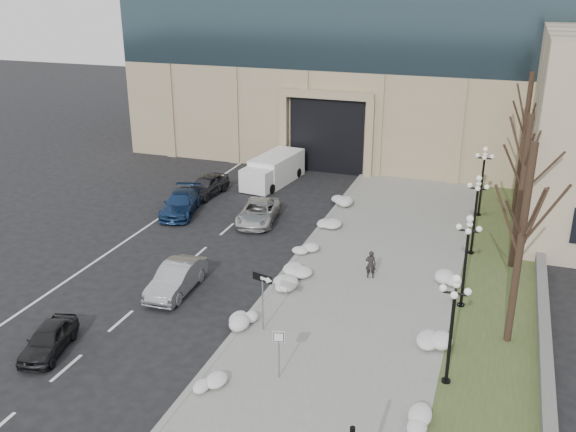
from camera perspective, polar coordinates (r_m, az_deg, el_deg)
name	(u,v)px	position (r m, az deg, el deg)	size (l,w,h in m)	color
sidewalk	(370,279)	(34.17, 7.26, -5.54)	(9.00, 40.00, 0.12)	gray
curb	(289,266)	(35.22, 0.07, -4.50)	(0.30, 40.00, 0.14)	gray
grass_strip	(498,298)	(33.67, 18.20, -6.94)	(4.00, 40.00, 0.10)	#3E4C26
stone_wall	(541,281)	(35.44, 21.59, -5.42)	(0.50, 30.00, 0.70)	slate
car_a	(49,339)	(29.45, -20.52, -10.22)	(1.45, 3.60, 1.23)	black
car_b	(176,279)	(32.86, -9.91, -5.50)	(1.57, 4.49, 1.48)	#939599
car_c	(181,203)	(43.32, -9.52, 1.12)	(2.02, 4.98, 1.44)	navy
car_d	(258,212)	(41.34, -2.65, 0.35)	(2.23, 4.84, 1.34)	silver
car_e	(206,185)	(46.61, -7.28, 2.71)	(1.78, 4.42, 1.51)	#2C2D31
pedestrian	(371,264)	(33.83, 7.36, -4.28)	(0.56, 0.37, 1.52)	black
box_truck	(273,170)	(48.93, -1.32, 4.07)	(3.06, 6.78, 2.08)	white
one_way_sign	(266,286)	(28.13, -2.01, -6.23)	(1.06, 0.46, 2.86)	slate
keep_sign	(279,345)	(25.42, -0.82, -11.37)	(0.46, 0.16, 2.19)	slate
snow_clump_b	(206,385)	(25.69, -7.28, -14.69)	(1.10, 1.60, 0.36)	white
snow_clump_c	(244,323)	(29.51, -3.95, -9.44)	(1.10, 1.60, 0.36)	white
snow_clump_d	(285,285)	(32.75, -0.27, -6.12)	(1.10, 1.60, 0.36)	white
snow_clump_e	(309,249)	(36.84, 1.86, -2.92)	(1.10, 1.60, 0.36)	white
snow_clump_f	(329,224)	(40.44, 3.63, -0.72)	(1.10, 1.60, 0.36)	white
snow_clump_g	(342,202)	(44.30, 4.81, 1.21)	(1.10, 1.60, 0.36)	white
snow_clump_h	(412,423)	(24.16, 10.93, -17.58)	(1.10, 1.60, 0.36)	white
snow_clump_i	(435,341)	(28.85, 12.97, -10.75)	(1.10, 1.60, 0.36)	white
snow_clump_j	(448,279)	(34.32, 14.07, -5.46)	(1.10, 1.60, 0.36)	white
snow_clump_l	(297,270)	(34.22, 0.77, -4.87)	(1.10, 1.60, 0.36)	white
lamppost_a	(453,315)	(25.20, 14.43, -8.55)	(1.18, 1.18, 4.76)	black
lamppost_b	(467,249)	(31.05, 15.60, -2.86)	(1.18, 1.18, 4.76)	black
lamppost_c	(476,204)	(37.12, 16.38, 1.00)	(1.18, 1.18, 4.76)	black
lamppost_d	(483,172)	(43.31, 16.95, 3.76)	(1.18, 1.18, 4.76)	black
tree_near	(524,218)	(27.72, 20.26, -0.16)	(3.20, 3.20, 9.00)	black
tree_mid	(524,171)	(35.44, 20.22, 3.75)	(3.20, 3.20, 8.50)	black
tree_far	(525,126)	(43.05, 20.35, 7.51)	(3.20, 3.20, 9.50)	black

